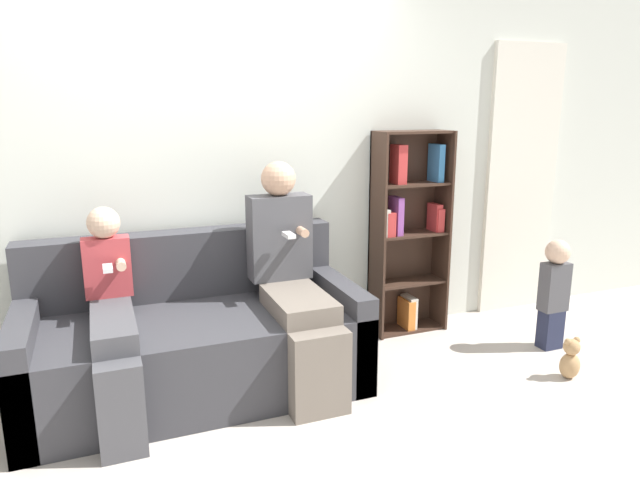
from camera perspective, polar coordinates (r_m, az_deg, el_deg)
name	(u,v)px	position (r m, az deg, el deg)	size (l,w,h in m)	color
ground_plane	(260,427)	(3.18, -6.01, -18.10)	(14.00, 14.00, 0.00)	#BCB2A8
back_wall	(211,165)	(3.76, -10.89, 7.35)	(10.00, 0.06, 2.55)	silver
curtain_panel	(521,181)	(4.85, 19.44, 5.56)	(0.65, 0.04, 2.12)	silver
couch	(195,340)	(3.49, -12.42, -9.72)	(1.91, 0.92, 0.89)	#38383D
adult_seated	(292,273)	(3.38, -2.80, -3.35)	(0.38, 0.86, 1.32)	#70665B
child_seated	(113,318)	(3.20, -20.04, -7.33)	(0.26, 0.87, 1.10)	#47474C
toddler_standing	(554,289)	(4.22, 22.37, -4.58)	(0.19, 0.16, 0.77)	#232842
bookshelf	(408,232)	(4.22, 8.75, 0.76)	(0.56, 0.24, 1.48)	#3D281E
teddy_bear	(570,359)	(3.91, 23.75, -10.86)	(0.13, 0.11, 0.27)	tan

